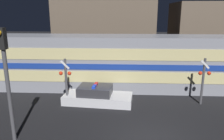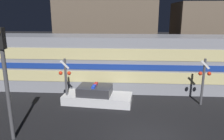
% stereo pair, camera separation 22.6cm
% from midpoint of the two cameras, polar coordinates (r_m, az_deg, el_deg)
% --- Properties ---
extents(train, '(22.05, 2.96, 4.09)m').
position_cam_midpoint_polar(train, '(16.73, 2.77, 1.95)').
color(train, gray).
rests_on(train, ground_plane).
extents(police_car, '(4.57, 2.16, 1.26)m').
position_cam_midpoint_polar(police_car, '(14.42, -4.35, -6.82)').
color(police_car, silver).
rests_on(police_car, ground_plane).
extents(crossing_signal_near, '(0.78, 0.34, 3.03)m').
position_cam_midpoint_polar(crossing_signal_near, '(14.82, 22.36, -2.14)').
color(crossing_signal_near, '#4C4C51').
rests_on(crossing_signal_near, ground_plane).
extents(crossing_signal_far, '(0.78, 0.34, 2.97)m').
position_cam_midpoint_polar(crossing_signal_far, '(14.14, -12.41, -2.25)').
color(crossing_signal_far, '#4C4C51').
rests_on(crossing_signal_far, ground_plane).
extents(traffic_light_corner, '(0.30, 0.46, 5.16)m').
position_cam_midpoint_polar(traffic_light_corner, '(10.47, -26.45, -0.86)').
color(traffic_light_corner, '#4C4C51').
rests_on(traffic_light_corner, ground_plane).
extents(building_left, '(10.79, 6.90, 8.69)m').
position_cam_midpoint_polar(building_left, '(25.92, -1.92, 11.62)').
color(building_left, brown).
rests_on(building_left, ground_plane).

